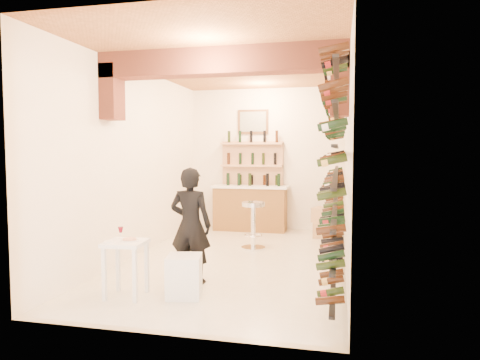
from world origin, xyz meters
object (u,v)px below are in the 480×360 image
(tasting_table, at_px, (126,251))
(crate_lower, at_px, (326,230))
(back_counter, at_px, (250,207))
(chrome_barstool, at_px, (253,222))
(wine_rack, at_px, (332,167))
(white_stool, at_px, (184,276))
(person, at_px, (191,225))

(tasting_table, xyz_separation_m, crate_lower, (2.30, 4.24, -0.41))
(back_counter, relative_size, chrome_barstool, 1.97)
(back_counter, height_order, crate_lower, back_counter)
(wine_rack, distance_m, crate_lower, 2.61)
(white_stool, height_order, chrome_barstool, chrome_barstool)
(white_stool, bearing_deg, chrome_barstool, 83.12)
(back_counter, distance_m, white_stool, 4.55)
(wine_rack, xyz_separation_m, person, (-1.85, -1.31, -0.76))
(wine_rack, height_order, white_stool, wine_rack)
(wine_rack, height_order, back_counter, wine_rack)
(wine_rack, relative_size, tasting_table, 6.78)
(white_stool, distance_m, chrome_barstool, 2.78)
(back_counter, height_order, chrome_barstool, back_counter)
(person, xyz_separation_m, chrome_barstool, (0.45, 2.17, -0.29))
(wine_rack, bearing_deg, chrome_barstool, 148.70)
(back_counter, bearing_deg, white_stool, -88.85)
(white_stool, bearing_deg, back_counter, 91.15)
(white_stool, distance_m, person, 0.79)
(back_counter, relative_size, person, 1.08)
(back_counter, distance_m, person, 3.97)
(wine_rack, relative_size, back_counter, 3.35)
(tasting_table, distance_m, chrome_barstool, 3.08)
(person, relative_size, chrome_barstool, 1.83)
(back_counter, relative_size, tasting_table, 2.02)
(person, bearing_deg, crate_lower, -114.68)
(wine_rack, relative_size, white_stool, 11.08)
(tasting_table, distance_m, crate_lower, 4.84)
(person, height_order, chrome_barstool, person)
(person, relative_size, crate_lower, 3.00)
(crate_lower, bearing_deg, back_counter, 165.12)
(tasting_table, relative_size, white_stool, 1.64)
(wine_rack, height_order, crate_lower, wine_rack)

